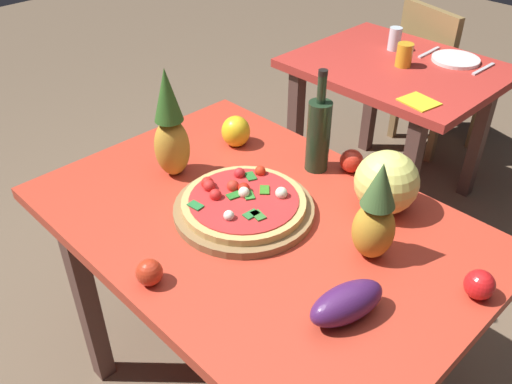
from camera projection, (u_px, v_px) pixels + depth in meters
ground_plane at (258, 373)px, 2.02m from camera, size 10.00×10.00×0.00m
display_table at (259, 240)px, 1.64m from camera, size 1.31×0.90×0.73m
background_table at (395, 87)px, 2.59m from camera, size 0.91×0.75×0.73m
dining_chair at (435, 70)px, 3.08m from camera, size 0.49×0.49×0.85m
pizza_board at (244, 209)px, 1.61m from camera, size 0.41×0.41×0.02m
pizza at (243, 201)px, 1.59m from camera, size 0.36×0.36×0.05m
wine_bottle at (318, 134)px, 1.73m from camera, size 0.08×0.08×0.34m
pineapple_left at (376, 216)px, 1.39m from camera, size 0.11×0.11×0.29m
pineapple_right at (170, 129)px, 1.69m from camera, size 0.11×0.11×0.37m
melon at (387, 182)px, 1.58m from camera, size 0.19×0.19×0.19m
bell_pepper at (236, 131)px, 1.91m from camera, size 0.10×0.10×0.11m
eggplant at (347, 303)px, 1.26m from camera, size 0.14×0.22×0.09m
tomato_beside_pepper at (351, 161)px, 1.77m from camera, size 0.08×0.08×0.08m
tomato_near_board at (479, 285)px, 1.32m from camera, size 0.07×0.07×0.07m
tomato_by_bottle at (149, 272)px, 1.36m from camera, size 0.07×0.07×0.07m
drinking_glass_juice at (404, 55)px, 2.48m from camera, size 0.07×0.07×0.11m
drinking_glass_water at (395, 39)px, 2.64m from camera, size 0.06×0.06×0.11m
dinner_plate at (456, 59)px, 2.55m from camera, size 0.22×0.22×0.02m
fork_utensil at (429, 52)px, 2.63m from camera, size 0.02×0.18×0.01m
knife_utensil at (484, 69)px, 2.47m from camera, size 0.02×0.18×0.01m
napkin_folded at (419, 102)px, 2.20m from camera, size 0.16×0.14×0.01m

